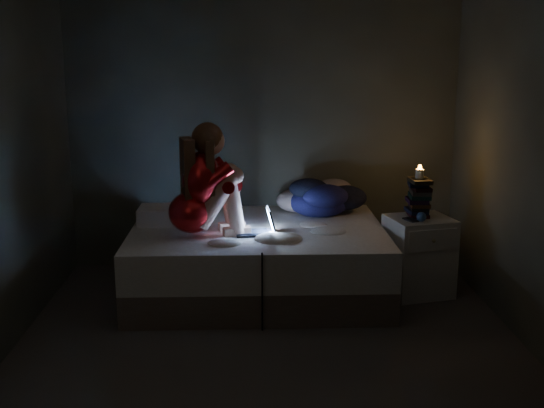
{
  "coord_description": "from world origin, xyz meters",
  "views": [
    {
      "loc": [
        -0.14,
        -4.44,
        2.06
      ],
      "look_at": [
        0.05,
        1.0,
        0.8
      ],
      "focal_mm": 45.07,
      "sensor_mm": 36.0,
      "label": 1
    }
  ],
  "objects_px": {
    "laptop": "(255,221)",
    "nightstand": "(418,256)",
    "phone": "(408,219)",
    "candle": "(419,177)",
    "bed": "(258,260)",
    "woman": "(191,180)"
  },
  "relations": [
    {
      "from": "woman",
      "to": "phone",
      "type": "bearing_deg",
      "value": -10.62
    },
    {
      "from": "woman",
      "to": "nightstand",
      "type": "distance_m",
      "value": 2.02
    },
    {
      "from": "nightstand",
      "to": "candle",
      "type": "distance_m",
      "value": 0.67
    },
    {
      "from": "nightstand",
      "to": "laptop",
      "type": "bearing_deg",
      "value": 172.25
    },
    {
      "from": "laptop",
      "to": "candle",
      "type": "xyz_separation_m",
      "value": [
        1.38,
        0.21,
        0.31
      ]
    },
    {
      "from": "candle",
      "to": "phone",
      "type": "bearing_deg",
      "value": -131.2
    },
    {
      "from": "laptop",
      "to": "nightstand",
      "type": "relative_size",
      "value": 0.47
    },
    {
      "from": "woman",
      "to": "candle",
      "type": "distance_m",
      "value": 1.89
    },
    {
      "from": "phone",
      "to": "bed",
      "type": "bearing_deg",
      "value": 164.78
    },
    {
      "from": "nightstand",
      "to": "phone",
      "type": "distance_m",
      "value": 0.37
    },
    {
      "from": "nightstand",
      "to": "bed",
      "type": "bearing_deg",
      "value": 163.16
    },
    {
      "from": "nightstand",
      "to": "phone",
      "type": "xyz_separation_m",
      "value": [
        -0.12,
        -0.06,
        0.34
      ]
    },
    {
      "from": "woman",
      "to": "phone",
      "type": "relative_size",
      "value": 6.5
    },
    {
      "from": "bed",
      "to": "woman",
      "type": "relative_size",
      "value": 2.31
    },
    {
      "from": "bed",
      "to": "nightstand",
      "type": "relative_size",
      "value": 3.15
    },
    {
      "from": "woman",
      "to": "laptop",
      "type": "bearing_deg",
      "value": -11.07
    },
    {
      "from": "laptop",
      "to": "phone",
      "type": "bearing_deg",
      "value": -1.39
    },
    {
      "from": "candle",
      "to": "phone",
      "type": "distance_m",
      "value": 0.37
    },
    {
      "from": "bed",
      "to": "phone",
      "type": "bearing_deg",
      "value": -6.3
    },
    {
      "from": "laptop",
      "to": "nightstand",
      "type": "height_order",
      "value": "laptop"
    },
    {
      "from": "phone",
      "to": "nightstand",
      "type": "bearing_deg",
      "value": 17.36
    },
    {
      "from": "woman",
      "to": "candle",
      "type": "xyz_separation_m",
      "value": [
        1.88,
        0.24,
        -0.03
      ]
    }
  ]
}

